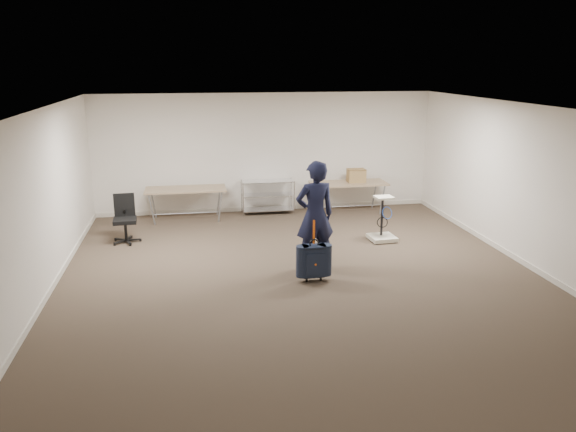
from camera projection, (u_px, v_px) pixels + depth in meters
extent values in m
plane|color=#3F2F26|center=(302.00, 278.00, 9.38)|extent=(9.00, 9.00, 0.00)
plane|color=silver|center=(266.00, 153.00, 13.28)|extent=(8.00, 0.00, 8.00)
plane|color=silver|center=(406.00, 318.00, 4.73)|extent=(8.00, 0.00, 8.00)
plane|color=silver|center=(39.00, 207.00, 8.35)|extent=(0.00, 9.00, 9.00)
plane|color=silver|center=(530.00, 187.00, 9.66)|extent=(0.00, 9.00, 9.00)
plane|color=silver|center=(303.00, 108.00, 8.63)|extent=(8.00, 8.00, 0.00)
cube|color=silver|center=(266.00, 208.00, 13.63)|extent=(8.00, 0.02, 0.10)
cube|color=silver|center=(50.00, 291.00, 8.71)|extent=(0.02, 9.00, 0.10)
cube|color=silver|center=(521.00, 261.00, 10.02)|extent=(0.02, 9.00, 0.10)
cube|color=#8C7255|center=(186.00, 189.00, 12.63)|extent=(1.80, 0.75, 0.03)
cylinder|color=#96999E|center=(187.00, 213.00, 12.78)|extent=(1.50, 0.02, 0.02)
cylinder|color=#96999E|center=(152.00, 210.00, 12.32)|extent=(0.13, 0.04, 0.69)
cylinder|color=#96999E|center=(220.00, 207.00, 12.57)|extent=(0.13, 0.04, 0.69)
cylinder|color=#96999E|center=(153.00, 203.00, 12.89)|extent=(0.13, 0.04, 0.69)
cylinder|color=#96999E|center=(219.00, 200.00, 13.14)|extent=(0.13, 0.04, 0.69)
cube|color=#8C7255|center=(349.00, 183.00, 13.25)|extent=(1.80, 0.75, 0.03)
cylinder|color=#96999E|center=(348.00, 206.00, 13.40)|extent=(1.50, 0.02, 0.02)
cylinder|color=#96999E|center=(320.00, 203.00, 12.94)|extent=(0.13, 0.04, 0.69)
cylinder|color=#96999E|center=(382.00, 200.00, 13.19)|extent=(0.13, 0.04, 0.69)
cylinder|color=#96999E|center=(315.00, 197.00, 13.51)|extent=(0.13, 0.04, 0.69)
cylinder|color=#96999E|center=(374.00, 194.00, 13.76)|extent=(0.13, 0.04, 0.69)
cylinder|color=silver|center=(243.00, 200.00, 12.95)|extent=(0.02, 0.02, 0.80)
cylinder|color=silver|center=(294.00, 198.00, 13.15)|extent=(0.02, 0.02, 0.80)
cylinder|color=silver|center=(242.00, 196.00, 13.38)|extent=(0.02, 0.02, 0.80)
cylinder|color=silver|center=(291.00, 194.00, 13.58)|extent=(0.02, 0.02, 0.80)
cube|color=silver|center=(268.00, 209.00, 13.34)|extent=(1.20, 0.45, 0.02)
cube|color=silver|center=(268.00, 195.00, 13.25)|extent=(1.20, 0.45, 0.02)
cube|color=silver|center=(268.00, 181.00, 13.16)|extent=(1.20, 0.45, 0.01)
imported|color=black|center=(315.00, 215.00, 9.60)|extent=(0.75, 0.56, 1.90)
cube|color=#161D33|center=(314.00, 260.00, 9.14)|extent=(0.38, 0.23, 0.52)
cube|color=black|center=(313.00, 276.00, 9.23)|extent=(0.34, 0.16, 0.03)
cylinder|color=black|center=(307.00, 280.00, 9.20)|extent=(0.03, 0.07, 0.07)
cylinder|color=black|center=(321.00, 279.00, 9.25)|extent=(0.03, 0.07, 0.07)
torus|color=black|center=(314.00, 244.00, 9.06)|extent=(0.16, 0.03, 0.16)
cube|color=#FF620D|center=(314.00, 232.00, 9.03)|extent=(0.04, 0.01, 0.40)
cylinder|color=black|center=(126.00, 240.00, 11.21)|extent=(0.58, 0.58, 0.09)
cylinder|color=black|center=(126.00, 231.00, 11.16)|extent=(0.06, 0.06, 0.39)
cube|color=black|center=(125.00, 220.00, 11.10)|extent=(0.47, 0.47, 0.08)
cube|color=black|center=(124.00, 205.00, 11.23)|extent=(0.41, 0.08, 0.46)
cube|color=beige|center=(382.00, 238.00, 11.31)|extent=(0.53, 0.53, 0.08)
cylinder|color=black|center=(376.00, 243.00, 11.10)|extent=(0.06, 0.06, 0.04)
cylinder|color=black|center=(382.00, 216.00, 11.24)|extent=(0.05, 0.05, 0.80)
cube|color=beige|center=(384.00, 197.00, 11.09)|extent=(0.37, 0.32, 0.04)
torus|color=blue|center=(387.00, 213.00, 11.10)|extent=(0.26, 0.12, 0.24)
cube|color=olive|center=(356.00, 175.00, 13.28)|extent=(0.42, 0.32, 0.31)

